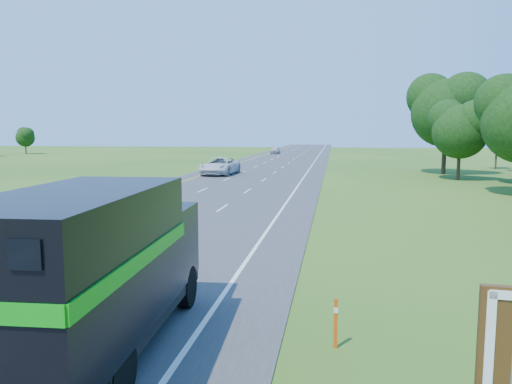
{
  "coord_description": "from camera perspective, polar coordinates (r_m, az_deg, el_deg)",
  "views": [
    {
      "loc": [
        8.6,
        -0.59,
        4.71
      ],
      "look_at": [
        4.94,
        22.6,
        1.86
      ],
      "focal_mm": 35.0,
      "sensor_mm": 36.0,
      "label": 1
    }
  ],
  "objects": [
    {
      "name": "road",
      "position": [
        51.53,
        -0.67,
        1.71
      ],
      "size": [
        15.0,
        260.0,
        0.04
      ],
      "primitive_type": "cube",
      "color": "#38383A",
      "rests_on": "ground"
    },
    {
      "name": "white_suv",
      "position": [
        54.41,
        -4.14,
        2.99
      ],
      "size": [
        3.57,
        7.0,
        1.89
      ],
      "primitive_type": "imported",
      "rotation": [
        0.0,
        0.0,
        -0.06
      ],
      "color": "silver",
      "rests_on": "road"
    },
    {
      "name": "lane_markings",
      "position": [
        51.53,
        -0.67,
        1.74
      ],
      "size": [
        11.15,
        260.0,
        0.01
      ],
      "color": "yellow",
      "rests_on": "road"
    },
    {
      "name": "horse_truck",
      "position": [
        10.69,
        -18.08,
        -8.36
      ],
      "size": [
        2.89,
        8.2,
        3.58
      ],
      "rotation": [
        0.0,
        0.0,
        0.05
      ],
      "color": "black",
      "rests_on": "road"
    },
    {
      "name": "delineator",
      "position": [
        11.34,
        9.1,
        -14.43
      ],
      "size": [
        0.09,
        0.05,
        1.12
      ],
      "color": "#DB470B",
      "rests_on": "ground"
    },
    {
      "name": "far_car",
      "position": [
        105.28,
        2.2,
        4.78
      ],
      "size": [
        1.93,
        4.34,
        1.45
      ],
      "primitive_type": "imported",
      "rotation": [
        0.0,
        0.0,
        -0.05
      ],
      "color": "#B0B1B7",
      "rests_on": "road"
    }
  ]
}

